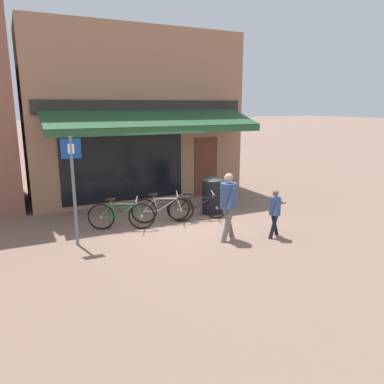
{
  "coord_description": "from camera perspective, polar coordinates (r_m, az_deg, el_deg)",
  "views": [
    {
      "loc": [
        -4.1,
        -8.79,
        3.24
      ],
      "look_at": [
        0.0,
        -0.36,
        1.05
      ],
      "focal_mm": 35.0,
      "sensor_mm": 36.0,
      "label": 1
    }
  ],
  "objects": [
    {
      "name": "parking_sign",
      "position": [
        8.95,
        -17.66,
        1.71
      ],
      "size": [
        0.44,
        0.07,
        2.56
      ],
      "color": "slate",
      "rests_on": "ground_plane"
    },
    {
      "name": "bicycle_green",
      "position": [
        10.08,
        -10.72,
        -3.54
      ],
      "size": [
        1.67,
        0.8,
        0.86
      ],
      "rotation": [
        0.04,
        0.0,
        -0.39
      ],
      "color": "black",
      "rests_on": "ground_plane"
    },
    {
      "name": "bike_rack_rail",
      "position": [
        10.57,
        -5.24,
        -2.14
      ],
      "size": [
        2.84,
        0.04,
        0.57
      ],
      "color": "#47494F",
      "rests_on": "ground_plane"
    },
    {
      "name": "litter_bin",
      "position": [
        11.38,
        3.16,
        -0.38
      ],
      "size": [
        0.64,
        0.64,
        1.16
      ],
      "color": "black",
      "rests_on": "ground_plane"
    },
    {
      "name": "pedestrian_adult",
      "position": [
        9.09,
        5.56,
        -1.12
      ],
      "size": [
        0.56,
        0.71,
        1.67
      ],
      "rotation": [
        0.0,
        0.0,
        0.16
      ],
      "color": "slate",
      "rests_on": "ground_plane"
    },
    {
      "name": "bicycle_silver",
      "position": [
        10.48,
        -4.5,
        -2.69
      ],
      "size": [
        1.7,
        0.76,
        0.88
      ],
      "rotation": [
        0.09,
        0.0,
        -0.33
      ],
      "color": "black",
      "rests_on": "ground_plane"
    },
    {
      "name": "bicycle_black",
      "position": [
        10.75,
        0.84,
        -2.37
      ],
      "size": [
        1.72,
        0.71,
        0.81
      ],
      "rotation": [
        0.04,
        0.0,
        -0.31
      ],
      "color": "black",
      "rests_on": "ground_plane"
    },
    {
      "name": "ground_plane",
      "position": [
        10.23,
        -0.89,
        -5.32
      ],
      "size": [
        160.0,
        160.0,
        0.0
      ],
      "primitive_type": "plane",
      "color": "#846656"
    },
    {
      "name": "pedestrian_child",
      "position": [
        9.49,
        12.51,
        -2.5
      ],
      "size": [
        0.42,
        0.46,
        1.22
      ],
      "rotation": [
        0.0,
        0.0,
        0.01
      ],
      "color": "black",
      "rests_on": "ground_plane"
    },
    {
      "name": "shop_front",
      "position": [
        13.88,
        -9.01,
        11.38
      ],
      "size": [
        7.32,
        4.67,
        5.71
      ],
      "color": "#9E7056",
      "rests_on": "ground_plane"
    }
  ]
}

